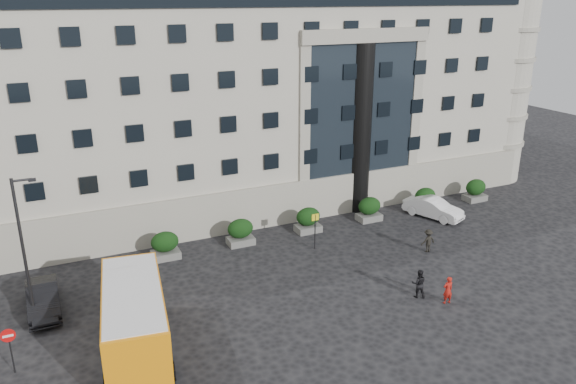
% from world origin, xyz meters
% --- Properties ---
extents(ground, '(120.00, 120.00, 0.00)m').
position_xyz_m(ground, '(0.00, 0.00, 0.00)').
color(ground, black).
rests_on(ground, ground).
extents(civic_building, '(44.00, 24.00, 18.00)m').
position_xyz_m(civic_building, '(6.00, 22.00, 9.00)').
color(civic_building, '#A7A194').
rests_on(civic_building, ground).
extents(entrance_column, '(1.80, 1.80, 13.00)m').
position_xyz_m(entrance_column, '(12.00, 10.30, 6.50)').
color(entrance_column, black).
rests_on(entrance_column, ground).
extents(hedge_a, '(1.80, 1.26, 1.84)m').
position_xyz_m(hedge_a, '(-4.00, 7.80, 0.93)').
color(hedge_a, '#585956').
rests_on(hedge_a, ground).
extents(hedge_b, '(1.80, 1.26, 1.84)m').
position_xyz_m(hedge_b, '(1.20, 7.80, 0.93)').
color(hedge_b, '#585956').
rests_on(hedge_b, ground).
extents(hedge_c, '(1.80, 1.26, 1.84)m').
position_xyz_m(hedge_c, '(6.40, 7.80, 0.93)').
color(hedge_c, '#585956').
rests_on(hedge_c, ground).
extents(hedge_d, '(1.80, 1.26, 1.84)m').
position_xyz_m(hedge_d, '(11.60, 7.80, 0.93)').
color(hedge_d, '#585956').
rests_on(hedge_d, ground).
extents(hedge_e, '(1.80, 1.26, 1.84)m').
position_xyz_m(hedge_e, '(16.80, 7.80, 0.93)').
color(hedge_e, '#585956').
rests_on(hedge_e, ground).
extents(hedge_f, '(1.80, 1.26, 1.84)m').
position_xyz_m(hedge_f, '(22.00, 7.80, 0.93)').
color(hedge_f, '#585956').
rests_on(hedge_f, ground).
extents(street_lamp, '(1.16, 0.18, 8.00)m').
position_xyz_m(street_lamp, '(-11.94, 3.00, 4.37)').
color(street_lamp, '#262628').
rests_on(street_lamp, ground).
extents(bus_stop_sign, '(0.50, 0.08, 2.52)m').
position_xyz_m(bus_stop_sign, '(5.50, 5.00, 1.73)').
color(bus_stop_sign, '#262628').
rests_on(bus_stop_sign, ground).
extents(no_entry_sign, '(0.64, 0.16, 2.32)m').
position_xyz_m(no_entry_sign, '(-13.00, -1.04, 1.65)').
color(no_entry_sign, '#262628').
rests_on(no_entry_sign, ground).
extents(minibus, '(3.86, 8.34, 3.35)m').
position_xyz_m(minibus, '(-7.61, -1.80, 1.84)').
color(minibus, orange).
rests_on(minibus, ground).
extents(parked_car_b, '(1.61, 4.62, 1.52)m').
position_xyz_m(parked_car_b, '(-11.50, 4.07, 0.76)').
color(parked_car_b, black).
rests_on(parked_car_b, ground).
extents(parked_car_d, '(2.79, 5.36, 1.44)m').
position_xyz_m(parked_car_d, '(-13.84, 15.43, 0.72)').
color(parked_car_d, black).
rests_on(parked_car_d, ground).
extents(white_taxi, '(3.24, 4.88, 1.52)m').
position_xyz_m(white_taxi, '(16.41, 6.25, 0.76)').
color(white_taxi, white).
rests_on(white_taxi, ground).
extents(pedestrian_a, '(0.63, 0.44, 1.63)m').
position_xyz_m(pedestrian_a, '(8.92, -4.40, 0.82)').
color(pedestrian_a, '#A91810').
rests_on(pedestrian_a, ground).
extents(pedestrian_b, '(1.03, 0.96, 1.70)m').
position_xyz_m(pedestrian_b, '(7.89, -3.16, 0.85)').
color(pedestrian_b, black).
rests_on(pedestrian_b, ground).
extents(pedestrian_c, '(1.04, 0.60, 1.60)m').
position_xyz_m(pedestrian_c, '(12.14, 1.44, 0.80)').
color(pedestrian_c, black).
rests_on(pedestrian_c, ground).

